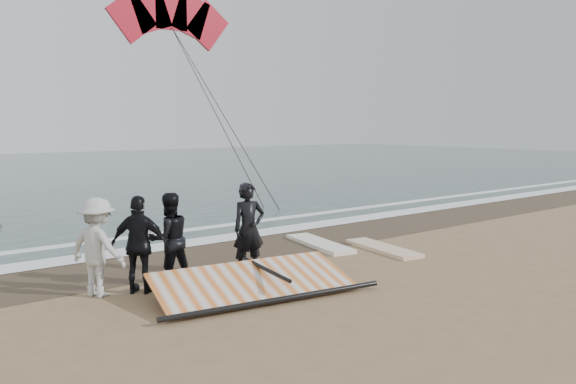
{
  "coord_description": "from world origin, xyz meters",
  "views": [
    {
      "loc": [
        -7.9,
        -7.49,
        3.19
      ],
      "look_at": [
        0.21,
        3.0,
        1.6
      ],
      "focal_mm": 35.0,
      "sensor_mm": 36.0,
      "label": 1
    }
  ],
  "objects_px": {
    "board_cream": "(319,244)",
    "sail_rig": "(246,284)",
    "man_main": "(249,229)",
    "board_white": "(383,248)"
  },
  "relations": [
    {
      "from": "board_cream",
      "to": "sail_rig",
      "type": "bearing_deg",
      "value": -138.23
    },
    {
      "from": "man_main",
      "to": "sail_rig",
      "type": "bearing_deg",
      "value": -116.65
    },
    {
      "from": "man_main",
      "to": "sail_rig",
      "type": "distance_m",
      "value": 1.65
    },
    {
      "from": "board_white",
      "to": "board_cream",
      "type": "bearing_deg",
      "value": 132.54
    },
    {
      "from": "board_cream",
      "to": "board_white",
      "type": "bearing_deg",
      "value": -45.86
    },
    {
      "from": "board_white",
      "to": "sail_rig",
      "type": "distance_m",
      "value": 4.96
    },
    {
      "from": "board_cream",
      "to": "sail_rig",
      "type": "relative_size",
      "value": 0.59
    },
    {
      "from": "sail_rig",
      "to": "board_cream",
      "type": "bearing_deg",
      "value": 31.59
    },
    {
      "from": "board_white",
      "to": "sail_rig",
      "type": "bearing_deg",
      "value": -159.72
    },
    {
      "from": "man_main",
      "to": "board_cream",
      "type": "xyz_separation_m",
      "value": [
        3.06,
        1.24,
        -0.93
      ]
    }
  ]
}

